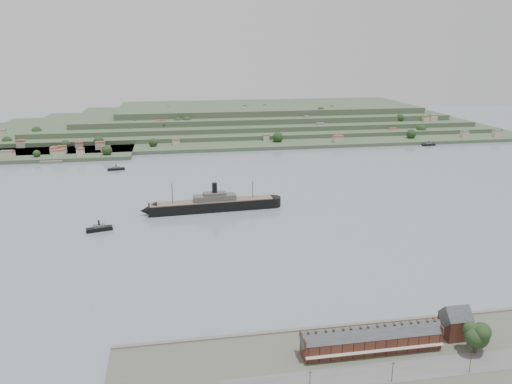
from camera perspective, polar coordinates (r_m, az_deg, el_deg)
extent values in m
plane|color=slate|center=(356.54, 4.15, -2.71)|extent=(1400.00, 1400.00, 0.00)
cube|color=#4C5142|center=(198.41, 18.12, -20.02)|extent=(220.00, 80.00, 2.00)
cube|color=slate|center=(227.25, 13.48, -14.48)|extent=(220.00, 2.00, 2.60)
cube|color=#595959|center=(202.06, 17.33, -18.84)|extent=(140.00, 12.00, 0.10)
cube|color=#4C241B|center=(206.74, 13.03, -16.45)|extent=(55.00, 8.00, 7.00)
cube|color=#33353A|center=(204.89, 13.09, -15.63)|extent=(55.60, 8.15, 8.15)
cube|color=#BAB4A5|center=(203.35, 13.56, -17.27)|extent=(55.00, 1.60, 0.25)
cube|color=#4C241B|center=(196.24, 5.37, -16.45)|extent=(0.50, 8.40, 3.00)
cube|color=#4C241B|center=(215.73, 20.08, -14.20)|extent=(0.50, 8.40, 3.00)
cube|color=#30201B|center=(196.84, 6.99, -15.91)|extent=(0.90, 1.40, 3.20)
cube|color=#30201B|center=(198.33, 8.57, -15.70)|extent=(0.90, 1.40, 3.20)
cube|color=#30201B|center=(202.68, 12.40, -15.16)|extent=(0.90, 1.40, 3.20)
cube|color=#30201B|center=(204.65, 13.87, -14.94)|extent=(0.90, 1.40, 3.20)
cube|color=#30201B|center=(210.13, 17.42, -14.35)|extent=(0.90, 1.40, 3.20)
cube|color=#30201B|center=(212.53, 18.79, -14.11)|extent=(0.90, 1.40, 3.20)
cube|color=#4C241B|center=(225.14, 21.76, -14.05)|extent=(10.00, 10.00, 9.00)
cube|color=#33353A|center=(222.99, 21.88, -13.05)|extent=(10.40, 10.18, 10.18)
cube|color=#31442D|center=(701.10, -2.96, 6.94)|extent=(760.00, 260.00, 4.00)
cube|color=#31442D|center=(727.47, -1.63, 7.66)|extent=(680.00, 220.00, 5.00)
cube|color=#31442D|center=(743.60, -0.65, 8.28)|extent=(600.00, 200.00, 6.00)
cube|color=#31442D|center=(759.88, 0.29, 8.95)|extent=(520.00, 180.00, 7.00)
cube|color=#31442D|center=(776.34, 1.20, 9.66)|extent=(440.00, 160.00, 8.00)
cube|color=#31442D|center=(599.45, -20.99, 4.27)|extent=(150.00, 90.00, 4.00)
cube|color=slate|center=(560.35, -22.26, 3.29)|extent=(22.00, 14.00, 2.80)
cube|color=black|center=(366.93, -5.02, -1.59)|extent=(92.29, 17.78, 7.13)
cone|color=black|center=(363.65, -12.19, -2.07)|extent=(12.95, 12.95, 12.23)
cylinder|color=black|center=(375.83, 1.91, -1.09)|extent=(12.23, 12.23, 7.13)
cube|color=brown|center=(365.76, -5.04, -1.01)|extent=(90.19, 16.64, 0.61)
cube|color=#4A4745|center=(365.38, -4.73, -0.65)|extent=(31.07, 11.01, 4.08)
cube|color=#4A4745|center=(364.59, -4.74, -0.24)|extent=(16.71, 8.11, 2.55)
cylinder|color=black|center=(363.51, -4.76, 0.35)|extent=(3.67, 3.67, 9.17)
cylinder|color=#3A2A1A|center=(361.05, -9.55, -0.28)|extent=(0.51, 0.51, 16.31)
cylinder|color=#3A2A1A|center=(369.45, -0.37, 0.17)|extent=(0.51, 0.51, 14.27)
cube|color=black|center=(341.79, -17.46, -4.07)|extent=(17.14, 8.36, 2.65)
cube|color=#4A4745|center=(341.13, -17.49, -3.75)|extent=(8.10, 5.26, 1.99)
cylinder|color=black|center=(340.40, -17.52, -3.40)|extent=(1.10, 1.10, 3.87)
cube|color=black|center=(504.50, -15.68, 2.54)|extent=(16.70, 6.55, 2.17)
cube|color=#4A4745|center=(504.14, -15.70, 2.72)|extent=(7.72, 4.51, 1.63)
cylinder|color=black|center=(503.73, -15.71, 2.92)|extent=(0.90, 0.90, 3.16)
cube|color=black|center=(642.68, 19.12, 5.12)|extent=(16.66, 5.79, 2.18)
cube|color=#4A4745|center=(642.39, 19.13, 5.26)|extent=(7.62, 4.19, 1.64)
cylinder|color=black|center=(642.08, 19.15, 5.42)|extent=(0.91, 0.91, 3.18)
cylinder|color=#3A2A1A|center=(218.24, 23.76, -15.90)|extent=(1.25, 1.25, 5.21)
sphere|color=black|center=(215.89, 23.90, -14.84)|extent=(9.39, 9.39, 9.39)
sphere|color=black|center=(217.47, 24.37, -14.34)|extent=(7.30, 7.30, 7.30)
sphere|color=black|center=(213.46, 23.67, -15.02)|extent=(6.67, 6.67, 6.67)
sphere|color=black|center=(213.28, 24.45, -14.50)|extent=(6.26, 6.26, 6.26)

